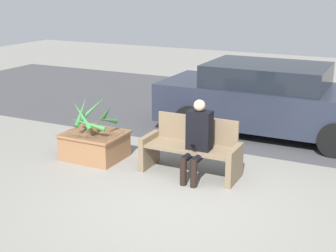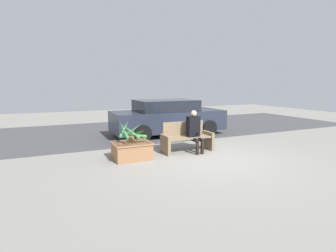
% 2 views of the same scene
% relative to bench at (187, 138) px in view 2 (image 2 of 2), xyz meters
% --- Properties ---
extents(ground_plane, '(30.00, 30.00, 0.00)m').
position_rel_bench_xyz_m(ground_plane, '(0.22, -1.03, -0.41)').
color(ground_plane, gray).
extents(road_surface, '(20.00, 6.00, 0.01)m').
position_rel_bench_xyz_m(road_surface, '(0.22, 4.21, -0.40)').
color(road_surface, '#424244').
rests_on(road_surface, ground_plane).
extents(bench, '(1.56, 0.59, 0.89)m').
position_rel_bench_xyz_m(bench, '(0.00, 0.00, 0.00)').
color(bench, '#7A664C').
rests_on(bench, ground_plane).
extents(person_seated, '(0.38, 0.56, 1.25)m').
position_rel_bench_xyz_m(person_seated, '(0.17, -0.18, 0.28)').
color(person_seated, black).
rests_on(person_seated, ground_plane).
extents(planter_box, '(1.02, 0.85, 0.46)m').
position_rel_bench_xyz_m(planter_box, '(-1.78, -0.13, -0.15)').
color(planter_box, '#936642').
rests_on(planter_box, ground_plane).
extents(potted_plant, '(0.74, 0.78, 0.58)m').
position_rel_bench_xyz_m(potted_plant, '(-1.77, -0.16, 0.34)').
color(potted_plant, brown).
rests_on(potted_plant, planter_box).
extents(parked_car, '(4.48, 1.98, 1.41)m').
position_rel_bench_xyz_m(parked_car, '(0.56, 2.66, 0.30)').
color(parked_car, '#232838').
rests_on(parked_car, ground_plane).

